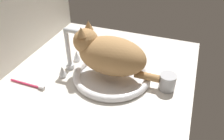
% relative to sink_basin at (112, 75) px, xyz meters
% --- Properties ---
extents(countertop, '(1.03, 0.81, 0.03)m').
position_rel_sink_basin_xyz_m(countertop, '(-0.05, 0.05, -0.03)').
color(countertop, silver).
rests_on(countertop, ground).
extents(backsplash_wall, '(1.03, 0.02, 0.38)m').
position_rel_sink_basin_xyz_m(backsplash_wall, '(-0.05, 0.47, 0.15)').
color(backsplash_wall, silver).
rests_on(backsplash_wall, ground).
extents(sink_basin, '(0.35, 0.35, 0.03)m').
position_rel_sink_basin_xyz_m(sink_basin, '(0.00, 0.00, 0.00)').
color(sink_basin, white).
rests_on(sink_basin, countertop).
extents(faucet, '(0.17, 0.10, 0.21)m').
position_rel_sink_basin_xyz_m(faucet, '(0.00, 0.20, 0.07)').
color(faucet, silver).
rests_on(faucet, countertop).
extents(cat, '(0.18, 0.39, 0.21)m').
position_rel_sink_basin_xyz_m(cat, '(0.00, 0.02, 0.11)').
color(cat, tan).
rests_on(cat, sink_basin).
extents(metal_jar, '(0.07, 0.07, 0.07)m').
position_rel_sink_basin_xyz_m(metal_jar, '(0.00, -0.24, 0.02)').
color(metal_jar, '#B2B5BA').
rests_on(metal_jar, countertop).
extents(pill_bottle, '(0.06, 0.06, 0.08)m').
position_rel_sink_basin_xyz_m(pill_bottle, '(0.25, 0.26, 0.02)').
color(pill_bottle, white).
rests_on(pill_bottle, countertop).
extents(toothbrush, '(0.01, 0.17, 0.02)m').
position_rel_sink_basin_xyz_m(toothbrush, '(-0.18, 0.32, -0.01)').
color(toothbrush, '#D83359').
rests_on(toothbrush, countertop).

